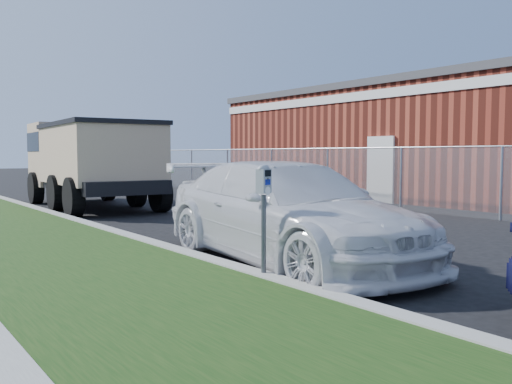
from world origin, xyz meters
TOP-DOWN VIEW (x-y plane):
  - ground at (0.00, 0.00)m, footprint 120.00×120.00m
  - chainlink_fence at (6.00, 7.00)m, footprint 0.06×30.06m
  - brick_building at (12.00, 8.00)m, footprint 9.20×14.20m
  - parking_meter at (-2.57, -0.73)m, footprint 0.22×0.17m
  - white_wagon at (-1.40, 0.22)m, footprint 2.52×5.33m
  - dump_truck at (-0.80, 10.42)m, footprint 3.02×6.83m

SIDE VIEW (x-z plane):
  - ground at x=0.00m, z-range 0.00..0.00m
  - white_wagon at x=-1.40m, z-range 0.00..1.50m
  - parking_meter at x=-2.57m, z-range 0.43..1.78m
  - chainlink_fence at x=6.00m, z-range -13.74..16.26m
  - dump_truck at x=-0.80m, z-range 0.16..2.78m
  - brick_building at x=12.00m, z-range 0.04..4.21m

